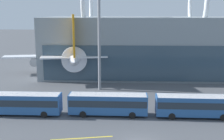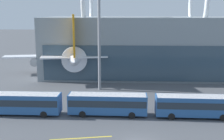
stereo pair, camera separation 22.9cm
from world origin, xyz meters
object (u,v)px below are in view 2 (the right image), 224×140
(shuttle_bus_3, at_px, (108,103))
(airliner_at_gate_near, at_px, (73,51))
(shuttle_bus_2, at_px, (22,102))
(shuttle_bus_4, at_px, (196,105))

(shuttle_bus_3, bearing_deg, airliner_at_gate_near, 109.57)
(airliner_at_gate_near, relative_size, shuttle_bus_3, 2.97)
(shuttle_bus_2, height_order, shuttle_bus_3, same)
(shuttle_bus_3, distance_m, shuttle_bus_4, 13.02)
(airliner_at_gate_near, bearing_deg, shuttle_bus_2, 165.20)
(airliner_at_gate_near, xyz_separation_m, shuttle_bus_2, (-2.11, -32.36, -3.38))
(shuttle_bus_3, bearing_deg, shuttle_bus_2, -178.04)
(shuttle_bus_4, bearing_deg, airliner_at_gate_near, 127.45)
(shuttle_bus_2, distance_m, shuttle_bus_3, 13.02)
(shuttle_bus_3, relative_size, shuttle_bus_4, 1.00)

